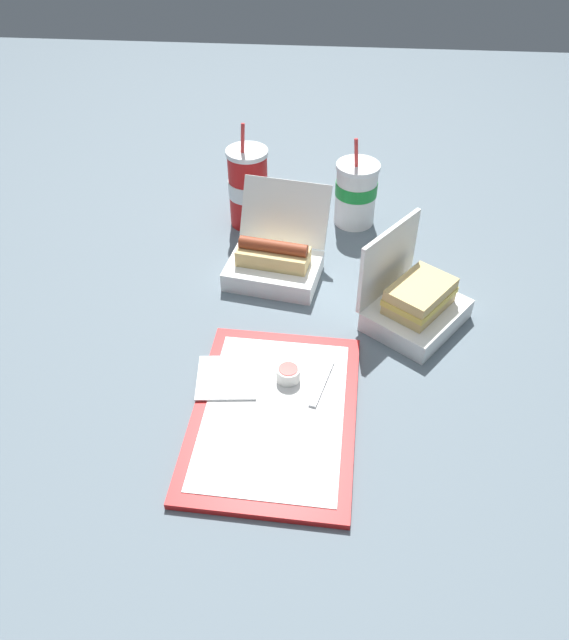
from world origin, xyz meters
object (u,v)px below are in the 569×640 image
clamshell_hotdog_center (274,259)px  soda_cup_left (356,193)px  ketchup_cup (288,373)px  plastic_fork (322,383)px  food_tray (274,414)px  soda_cup_center (248,188)px  clamshell_sandwich_back (414,303)px

clamshell_hotdog_center → soda_cup_left: size_ratio=1.09×
ketchup_cup → plastic_fork: bearing=84.0°
ketchup_cup → plastic_fork: size_ratio=0.36×
food_tray → ketchup_cup: size_ratio=9.52×
soda_cup_center → clamshell_hotdog_center: bearing=21.2°
ketchup_cup → soda_cup_center: (-0.49, -0.13, 0.06)m
clamshell_sandwich_back → soda_cup_left: (-0.34, -0.11, 0.03)m
clamshell_hotdog_center → ketchup_cup: bearing=9.7°
food_tray → clamshell_sandwich_back: bearing=136.9°
food_tray → soda_cup_center: (-0.57, -0.11, 0.08)m
clamshell_hotdog_center → soda_cup_center: (-0.19, -0.08, 0.05)m
ketchup_cup → clamshell_hotdog_center: (-0.30, -0.05, 0.01)m
soda_cup_left → ketchup_cup: bearing=-12.1°
soda_cup_center → soda_cup_left: 0.24m
clamshell_hotdog_center → soda_cup_center: soda_cup_center is taller
clamshell_sandwich_back → food_tray: bearing=-43.1°
clamshell_sandwich_back → soda_cup_center: (-0.31, -0.35, 0.05)m
food_tray → ketchup_cup: bearing=166.8°
ketchup_cup → plastic_fork: ketchup_cup is taller
soda_cup_center → food_tray: bearing=11.0°
food_tray → clamshell_sandwich_back: 0.35m
food_tray → soda_cup_left: (-0.59, 0.13, 0.07)m
plastic_fork → clamshell_hotdog_center: 0.33m
ketchup_cup → clamshell_sandwich_back: bearing=129.4°
soda_cup_left → food_tray: bearing=-12.2°
food_tray → plastic_fork: size_ratio=3.46×
food_tray → ketchup_cup: (-0.07, 0.02, 0.02)m
clamshell_hotdog_center → clamshell_sandwich_back: bearing=65.9°
food_tray → clamshell_sandwich_back: (-0.25, 0.24, 0.04)m
clamshell_sandwich_back → soda_cup_left: 0.36m
clamshell_hotdog_center → clamshell_sandwich_back: size_ratio=0.98×
ketchup_cup → clamshell_sandwich_back: clamshell_sandwich_back is taller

